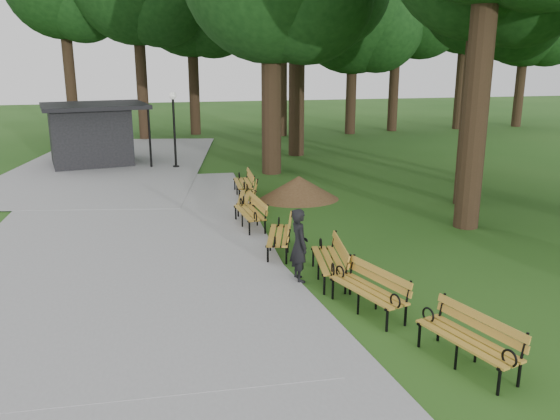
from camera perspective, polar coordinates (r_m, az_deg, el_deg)
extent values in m
plane|color=#204C15|center=(13.64, 0.83, -5.30)|extent=(100.00, 100.00, 0.00)
cube|color=gray|center=(16.17, -15.67, -2.46)|extent=(12.00, 38.00, 0.06)
imported|color=black|center=(12.35, 1.93, -3.52)|extent=(0.43, 0.62, 1.63)
cylinder|color=black|center=(25.32, -10.49, 7.53)|extent=(0.10, 0.10, 3.03)
sphere|color=white|center=(25.17, -10.67, 11.17)|extent=(0.32, 0.32, 0.32)
cone|color=#47301C|center=(19.50, 1.89, 2.24)|extent=(2.32, 2.32, 0.82)
cylinder|color=black|center=(16.65, 19.24, 12.79)|extent=(0.70, 0.70, 8.63)
cylinder|color=black|center=(19.41, 18.60, 11.11)|extent=(0.60, 0.60, 7.31)
cylinder|color=black|center=(23.57, -0.88, 12.37)|extent=(0.80, 0.80, 7.24)
cylinder|color=black|center=(28.10, 1.69, 13.67)|extent=(0.76, 0.76, 8.08)
cylinder|color=black|center=(24.00, 19.23, 10.84)|extent=(0.56, 0.56, 6.61)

